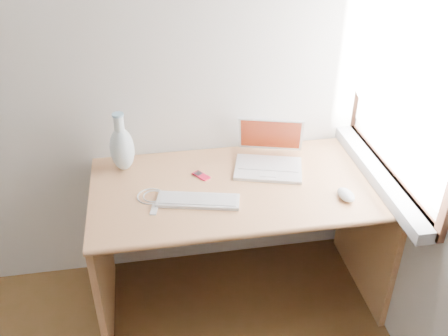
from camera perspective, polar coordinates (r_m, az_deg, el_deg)
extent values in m
cube|color=silver|center=(2.52, -23.74, 11.10)|extent=(3.50, 0.04, 2.60)
cube|color=white|center=(2.31, 20.63, 10.46)|extent=(0.01, 0.90, 1.00)
cube|color=#949396|center=(2.51, 17.22, -0.75)|extent=(0.10, 0.96, 0.06)
cube|color=white|center=(2.26, 19.06, 11.15)|extent=(0.02, 0.84, 0.92)
cube|color=tan|center=(2.41, 1.92, -2.15)|extent=(1.43, 0.72, 0.03)
cube|color=tan|center=(2.62, -13.68, -10.35)|extent=(0.03, 0.68, 0.73)
cube|color=tan|center=(2.83, 15.92, -7.03)|extent=(0.03, 0.68, 0.73)
cube|color=tan|center=(2.83, 0.48, -2.56)|extent=(1.37, 0.03, 0.49)
cube|color=white|center=(2.51, 5.09, -0.06)|extent=(0.38, 0.31, 0.02)
cube|color=silver|center=(2.50, 5.10, 0.13)|extent=(0.32, 0.20, 0.00)
cube|color=white|center=(2.54, 4.59, 3.43)|extent=(0.34, 0.17, 0.21)
cube|color=maroon|center=(2.54, 4.59, 3.43)|extent=(0.31, 0.15, 0.18)
cube|color=white|center=(2.28, -2.98, -3.75)|extent=(0.39, 0.20, 0.02)
cube|color=silver|center=(2.27, -2.99, -3.55)|extent=(0.36, 0.17, 0.00)
ellipsoid|color=white|center=(2.36, 13.77, -2.99)|extent=(0.08, 0.12, 0.04)
cube|color=#A60B29|center=(2.45, -2.62, -0.88)|extent=(0.09, 0.10, 0.01)
cube|color=black|center=(2.45, -2.62, -0.79)|extent=(0.05, 0.05, 0.00)
torus|color=white|center=(2.33, -8.38, -3.21)|extent=(0.16, 0.16, 0.01)
cube|color=white|center=(2.25, -7.98, -4.73)|extent=(0.04, 0.08, 0.01)
ellipsoid|color=white|center=(2.50, -11.57, 2.12)|extent=(0.12, 0.12, 0.23)
cylinder|color=white|center=(2.43, -11.93, 4.99)|extent=(0.05, 0.05, 0.09)
cylinder|color=#89BFDC|center=(2.41, -12.05, 5.96)|extent=(0.06, 0.06, 0.01)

